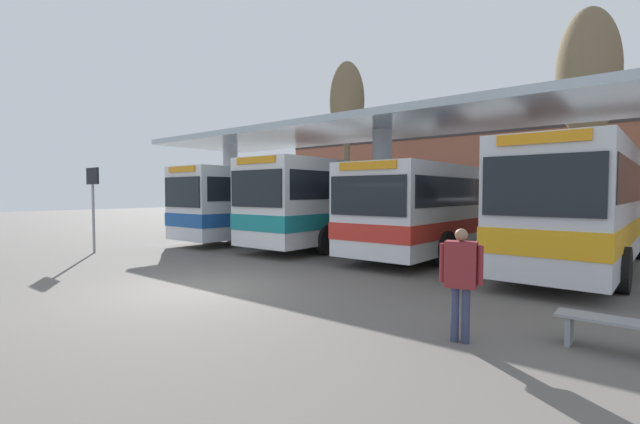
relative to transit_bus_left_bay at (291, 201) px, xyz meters
The scene contains 13 objects.
ground_plane 11.82m from the transit_bus_left_bay, 57.76° to the right, with size 100.00×100.00×0.00m, color #605B56.
townhouse_backdrop 17.23m from the transit_bus_left_bay, 68.44° to the left, with size 40.00×0.58×8.37m.
station_canopy 6.90m from the transit_bus_left_bay, 15.76° to the right, with size 22.41×5.52×4.75m.
transit_bus_left_bay is the anchor object (origin of this frame).
transit_bus_center_bay 3.94m from the transit_bus_left_bay, ahead, with size 2.91×11.61×3.39m.
transit_bus_right_bay 8.18m from the transit_bus_left_bay, ahead, with size 2.87×11.75×3.06m.
transit_bus_far_right_bay 12.63m from the transit_bus_left_bay, ahead, with size 2.83×10.81×3.41m.
waiting_bench_near_pillar 16.53m from the transit_bus_left_bay, 31.14° to the right, with size 1.73×0.44×0.46m.
info_sign_platform 8.86m from the transit_bus_left_bay, 101.09° to the right, with size 0.90×0.09×3.09m.
pedestrian_waiting 15.41m from the transit_bus_left_bay, 37.90° to the right, with size 0.62×0.32×1.67m.
poplar_tree_behind_left 14.71m from the transit_bus_left_bay, 31.59° to the left, with size 2.63×2.63×10.45m.
poplar_tree_behind_right 10.93m from the transit_bus_left_bay, 107.22° to the left, with size 2.37×2.37×11.08m.
parked_car_street 12.06m from the transit_bus_left_bay, 86.18° to the left, with size 4.56×2.22×2.33m.
Camera 1 is at (8.20, -5.66, 2.19)m, focal length 24.00 mm.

